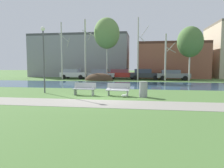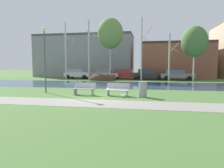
# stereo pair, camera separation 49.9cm
# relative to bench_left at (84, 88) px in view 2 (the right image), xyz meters

# --- Properties ---
(ground_plane) EXTENTS (120.00, 120.00, 0.00)m
(ground_plane) POSITION_rel_bench_left_xyz_m (1.19, 9.01, -0.47)
(ground_plane) COLOR #476B33
(paved_path_strip) EXTENTS (60.00, 2.34, 0.01)m
(paved_path_strip) POSITION_rel_bench_left_xyz_m (1.19, -2.94, -0.47)
(paved_path_strip) COLOR gray
(paved_path_strip) RESTS_ON ground
(river_band) EXTENTS (80.00, 8.12, 0.01)m
(river_band) POSITION_rel_bench_left_xyz_m (1.19, 8.16, -0.47)
(river_band) COLOR #33516B
(river_band) RESTS_ON ground
(soil_mound) EXTENTS (3.98, 2.43, 2.02)m
(soil_mound) POSITION_rel_bench_left_xyz_m (-1.97, 14.04, -0.47)
(soil_mound) COLOR #423021
(soil_mound) RESTS_ON ground
(bench_left) EXTENTS (1.64, 0.70, 0.87)m
(bench_left) POSITION_rel_bench_left_xyz_m (0.00, 0.00, 0.00)
(bench_left) COLOR #9EA0A3
(bench_left) RESTS_ON ground
(bench_right) EXTENTS (1.64, 0.70, 0.87)m
(bench_right) POSITION_rel_bench_left_xyz_m (2.39, 0.00, 0.00)
(bench_right) COLOR #9EA0A3
(bench_right) RESTS_ON ground
(trash_bin) EXTENTS (0.56, 0.56, 1.02)m
(trash_bin) POSITION_rel_bench_left_xyz_m (4.10, -0.23, 0.05)
(trash_bin) COLOR gray
(trash_bin) RESTS_ON ground
(seagull) EXTENTS (0.42, 0.16, 0.25)m
(seagull) POSITION_rel_bench_left_xyz_m (2.88, -0.61, -0.34)
(seagull) COLOR white
(seagull) RESTS_ON ground
(streetlamp) EXTENTS (0.32, 0.32, 4.95)m
(streetlamp) POSITION_rel_bench_left_xyz_m (-3.29, 0.68, 2.87)
(streetlamp) COLOR #4C4C51
(streetlamp) RESTS_ON ground
(birch_far_left) EXTENTS (1.42, 2.40, 8.28)m
(birch_far_left) POSITION_rel_bench_left_xyz_m (-7.66, 14.91, 3.75)
(birch_far_left) COLOR beige
(birch_far_left) RESTS_ON ground
(birch_left) EXTENTS (1.61, 2.41, 8.58)m
(birch_left) POSITION_rel_bench_left_xyz_m (-4.13, 14.95, 3.92)
(birch_left) COLOR #BCB7A8
(birch_left) RESTS_ON ground
(birch_center_left) EXTENTS (3.58, 3.58, 8.69)m
(birch_center_left) POSITION_rel_bench_left_xyz_m (-1.00, 14.86, 6.06)
(birch_center_left) COLOR #BCB7A8
(birch_center_left) RESTS_ON ground
(birch_center) EXTENTS (1.55, 2.35, 8.59)m
(birch_center) POSITION_rel_bench_left_xyz_m (3.38, 14.86, 3.92)
(birch_center) COLOR #BCB7A8
(birch_center) RESTS_ON ground
(birch_center_right) EXTENTS (1.42, 2.48, 6.27)m
(birch_center_right) POSITION_rel_bench_left_xyz_m (7.06, 14.56, 2.74)
(birch_center_right) COLOR #BCB7A8
(birch_center_right) RESTS_ON ground
(birch_right) EXTENTS (3.34, 3.34, 7.15)m
(birch_right) POSITION_rel_bench_left_xyz_m (10.12, 14.62, 4.67)
(birch_right) COLOR beige
(birch_right) RESTS_ON ground
(parked_van_nearest_white) EXTENTS (4.12, 2.06, 1.51)m
(parked_van_nearest_white) POSITION_rel_bench_left_xyz_m (-6.69, 17.03, 0.32)
(parked_van_nearest_white) COLOR silver
(parked_van_nearest_white) RESTS_ON ground
(parked_sedan_second_silver) EXTENTS (4.07, 2.09, 1.51)m
(parked_sedan_second_silver) POSITION_rel_bench_left_xyz_m (-2.21, 16.88, 0.32)
(parked_sedan_second_silver) COLOR #B2B5BC
(parked_sedan_second_silver) RESTS_ON ground
(parked_hatch_third_red) EXTENTS (4.77, 2.16, 1.51)m
(parked_hatch_third_red) POSITION_rel_bench_left_xyz_m (0.89, 17.24, 0.33)
(parked_hatch_third_red) COLOR maroon
(parked_hatch_third_red) RESTS_ON ground
(parked_wagon_fourth_dark) EXTENTS (4.36, 2.08, 1.55)m
(parked_wagon_fourth_dark) POSITION_rel_bench_left_xyz_m (4.32, 16.77, 0.34)
(parked_wagon_fourth_dark) COLOR #282B30
(parked_wagon_fourth_dark) RESTS_ON ground
(parked_suv_fifth_grey) EXTENTS (4.61, 2.18, 1.45)m
(parked_suv_fifth_grey) POSITION_rel_bench_left_xyz_m (8.23, 16.40, 0.30)
(parked_suv_fifth_grey) COLOR slate
(parked_suv_fifth_grey) RESTS_ON ground
(building_grey_warehouse) EXTENTS (17.75, 6.39, 7.64)m
(building_grey_warehouse) POSITION_rel_bench_left_xyz_m (-7.50, 23.35, 3.35)
(building_grey_warehouse) COLOR gray
(building_grey_warehouse) RESTS_ON ground
(building_brick_low) EXTENTS (11.12, 9.52, 5.80)m
(building_brick_low) POSITION_rel_bench_left_xyz_m (8.69, 23.43, 2.43)
(building_brick_low) COLOR brown
(building_brick_low) RESTS_ON ground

